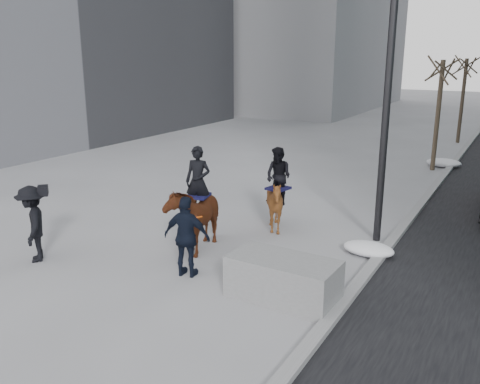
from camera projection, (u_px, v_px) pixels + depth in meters
The scene contains 11 objects.
ground at pixel (213, 271), 11.11m from camera, with size 120.00×120.00×0.00m, color gray.
curb at pixel (436, 185), 18.02m from camera, with size 0.25×90.00×0.12m, color gray.
planter at pixel (283, 279), 9.74m from camera, with size 2.09×1.04×0.83m, color gray.
tree_near at pixel (438, 110), 19.97m from camera, with size 1.20×1.20×4.82m, color #3B2D23, non-canonical shape.
tree_far at pixel (463, 97), 26.22m from camera, with size 1.20×1.20×4.80m, color #352A1F, non-canonical shape.
mounted_left at pixel (196, 211), 12.22m from camera, with size 1.29×2.07×2.48m.
mounted_right at pixel (276, 199), 13.34m from camera, with size 1.45×1.56×2.24m.
feeder at pixel (187, 237), 10.64m from camera, with size 1.09×0.95×1.75m.
camera_crew at pixel (33, 224), 11.44m from camera, with size 1.27×1.25×1.75m.
lamppost at pixel (392, 35), 11.58m from camera, with size 0.25×0.80×9.09m.
snow_piles at pixel (424, 186), 17.51m from camera, with size 1.39×11.81×0.35m.
Camera 1 is at (5.61, -8.60, 4.62)m, focal length 38.00 mm.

